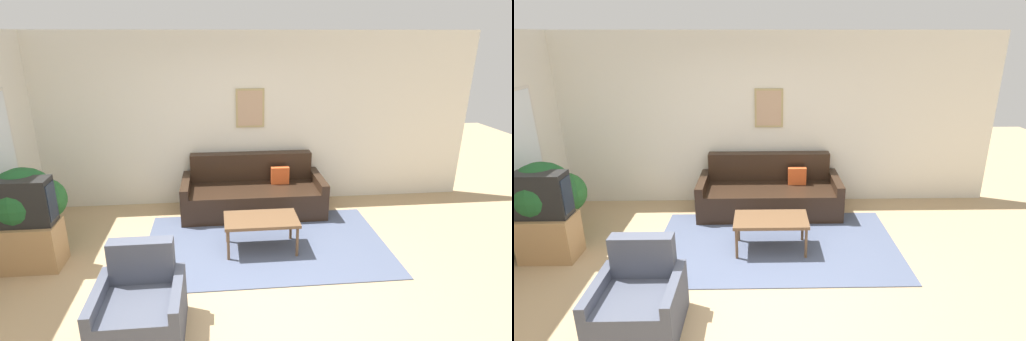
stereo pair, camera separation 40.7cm
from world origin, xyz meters
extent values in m
plane|color=tan|center=(0.00, 0.00, 0.00)|extent=(16.00, 16.00, 0.00)
cube|color=#4C5670|center=(0.48, 1.12, 0.01)|extent=(3.14, 1.91, 0.01)
cube|color=silver|center=(0.00, 2.68, 1.35)|extent=(8.00, 0.06, 2.70)
cube|color=tan|center=(0.41, 2.63, 1.55)|extent=(0.44, 0.03, 0.60)
cube|color=tan|center=(0.41, 2.62, 1.55)|extent=(0.38, 0.01, 0.54)
cube|color=black|center=(0.41, 2.16, 0.21)|extent=(1.91, 0.90, 0.42)
cube|color=black|center=(0.41, 2.51, 0.64)|extent=(1.91, 0.20, 0.44)
cube|color=black|center=(-0.61, 2.16, 0.28)|extent=(0.12, 0.90, 0.56)
cube|color=black|center=(1.43, 2.16, 0.28)|extent=(0.12, 0.90, 0.56)
cube|color=#D15123|center=(0.84, 2.27, 0.55)|extent=(0.28, 0.10, 0.28)
cube|color=brown|center=(0.41, 1.02, 0.43)|extent=(0.93, 0.52, 0.04)
cylinder|color=brown|center=(-0.02, 0.79, 0.20)|extent=(0.04, 0.04, 0.41)
cylinder|color=brown|center=(0.83, 0.79, 0.20)|extent=(0.04, 0.04, 0.41)
cylinder|color=brown|center=(-0.02, 1.24, 0.20)|extent=(0.04, 0.04, 0.41)
cylinder|color=brown|center=(0.83, 1.24, 0.20)|extent=(0.04, 0.04, 0.41)
cube|color=#A87F51|center=(-2.32, 0.89, 0.28)|extent=(0.65, 0.41, 0.56)
cube|color=black|center=(-2.32, 0.89, 0.84)|extent=(0.61, 0.28, 0.55)
cube|color=#192333|center=(-2.01, 0.89, 0.84)|extent=(0.01, 0.23, 0.43)
cube|color=#474C5B|center=(-0.86, -0.43, 0.20)|extent=(0.61, 0.76, 0.40)
cube|color=#474C5B|center=(-0.86, -0.13, 0.61)|extent=(0.61, 0.16, 0.43)
cube|color=#474C5B|center=(-1.21, -0.43, 0.26)|extent=(0.09, 0.76, 0.52)
cube|color=#474C5B|center=(-0.51, -0.43, 0.26)|extent=(0.09, 0.76, 0.52)
cylinder|color=#383D42|center=(-2.42, 1.09, 0.12)|extent=(0.24, 0.24, 0.23)
cylinder|color=#51381E|center=(-2.42, 1.09, 0.35)|extent=(0.04, 0.04, 0.23)
sphere|color=#1E5628|center=(-2.42, 1.09, 0.79)|extent=(0.77, 0.77, 0.77)
cylinder|color=beige|center=(-2.42, 1.63, 0.08)|extent=(0.21, 0.21, 0.15)
cylinder|color=#51381E|center=(-2.42, 1.63, 0.24)|extent=(0.04, 0.04, 0.17)
sphere|color=#28662D|center=(-2.42, 1.63, 0.56)|extent=(0.56, 0.56, 0.56)
cylinder|color=beige|center=(-2.52, 1.34, 0.10)|extent=(0.23, 0.23, 0.20)
cylinder|color=#51381E|center=(-2.52, 1.34, 0.28)|extent=(0.04, 0.04, 0.16)
sphere|color=#337A38|center=(-2.52, 1.34, 0.58)|extent=(0.53, 0.53, 0.53)
camera|label=1|loc=(-0.11, -3.51, 2.65)|focal=28.00mm
camera|label=2|loc=(0.29, -3.53, 2.65)|focal=28.00mm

